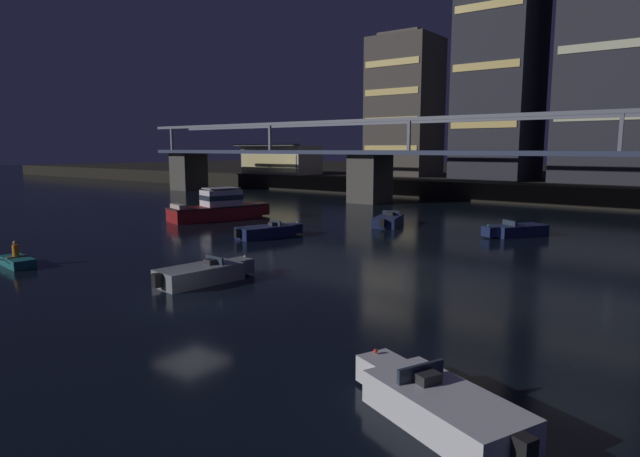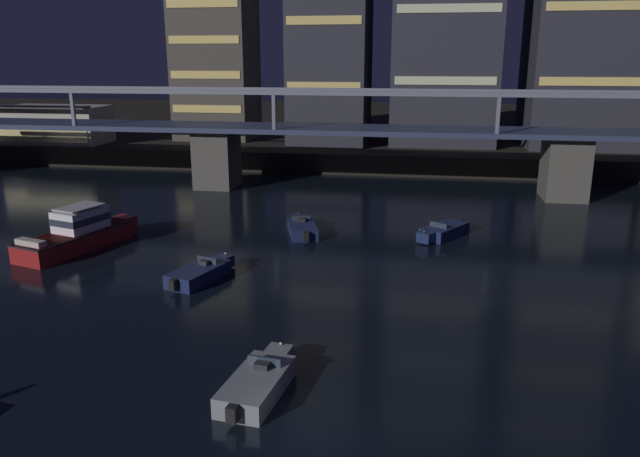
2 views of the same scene
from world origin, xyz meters
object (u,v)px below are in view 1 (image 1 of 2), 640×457
(waterfront_pavilion, at_px, (281,160))
(speedboat_mid_left, at_px, (203,273))
(tower_west_low, at_px, (405,107))
(tower_west_tall, at_px, (502,42))
(cabin_cruiser_near_left, at_px, (219,208))
(river_bridge, at_px, (511,168))
(speedboat_near_center, at_px, (516,230))
(speedboat_mid_right, at_px, (438,405))
(speedboat_mid_center, at_px, (389,220))
(tower_central, at_px, (622,16))
(speedboat_near_right, at_px, (268,231))
(dinghy_with_paddler, at_px, (17,261))

(waterfront_pavilion, xyz_separation_m, speedboat_mid_left, (37.83, -48.72, -4.02))
(tower_west_low, bearing_deg, tower_west_tall, -7.27)
(tower_west_tall, relative_size, cabin_cruiser_near_left, 3.77)
(river_bridge, bearing_deg, speedboat_near_center, -70.22)
(tower_west_low, height_order, waterfront_pavilion, tower_west_low)
(speedboat_near_center, height_order, speedboat_mid_right, same)
(speedboat_mid_center, bearing_deg, speedboat_mid_right, -58.11)
(waterfront_pavilion, xyz_separation_m, speedboat_mid_center, (35.33, -27.07, -4.02))
(speedboat_near_center, bearing_deg, tower_central, 89.08)
(waterfront_pavilion, relative_size, speedboat_mid_right, 2.46)
(tower_west_low, bearing_deg, speedboat_mid_right, -60.89)
(tower_west_low, height_order, speedboat_mid_center, tower_west_low)
(river_bridge, distance_m, speedboat_near_center, 15.73)
(tower_west_low, xyz_separation_m, speedboat_near_center, (27.44, -33.79, -11.93))
(tower_west_tall, xyz_separation_m, speedboat_near_right, (-1.12, -43.01, -19.25))
(river_bridge, relative_size, speedboat_mid_center, 19.87)
(waterfront_pavilion, relative_size, speedboat_mid_left, 2.37)
(river_bridge, distance_m, waterfront_pavilion, 41.85)
(speedboat_mid_center, xyz_separation_m, speedboat_mid_right, (16.89, -27.14, 0.00))
(tower_west_tall, xyz_separation_m, dinghy_with_paddler, (-5.35, -58.07, -19.39))
(tower_west_tall, bearing_deg, speedboat_near_center, -68.29)
(speedboat_mid_right, bearing_deg, speedboat_mid_left, 159.13)
(tower_west_low, relative_size, tower_central, 0.54)
(river_bridge, xyz_separation_m, waterfront_pavilion, (-40.12, 11.91, 0.09))
(dinghy_with_paddler, bearing_deg, speedboat_mid_left, 19.14)
(tower_west_low, distance_m, tower_west_tall, 16.56)
(dinghy_with_paddler, bearing_deg, river_bridge, 72.32)
(river_bridge, height_order, waterfront_pavilion, river_bridge)
(speedboat_near_right, bearing_deg, river_bridge, 71.17)
(waterfront_pavilion, distance_m, speedboat_mid_center, 44.69)
(speedboat_near_right, distance_m, speedboat_mid_center, 10.98)
(tower_west_tall, distance_m, speedboat_mid_right, 65.89)
(speedboat_mid_center, relative_size, speedboat_mid_right, 1.02)
(speedboat_near_right, bearing_deg, speedboat_mid_left, -60.74)
(speedboat_near_right, bearing_deg, tower_west_low, 106.88)
(speedboat_mid_left, height_order, speedboat_mid_right, same)
(tower_central, distance_m, speedboat_mid_center, 41.19)
(river_bridge, distance_m, tower_central, 25.89)
(tower_west_low, height_order, speedboat_mid_right, tower_west_low)
(river_bridge, distance_m, speedboat_mid_center, 16.38)
(tower_west_tall, height_order, waterfront_pavilion, tower_west_tall)
(tower_west_low, distance_m, waterfront_pavilion, 20.91)
(speedboat_near_center, xyz_separation_m, speedboat_mid_left, (-7.45, -22.48, 0.00))
(tower_west_low, height_order, tower_west_tall, tower_west_tall)
(tower_west_tall, bearing_deg, tower_central, 5.45)
(speedboat_near_center, bearing_deg, speedboat_mid_left, -108.32)
(river_bridge, xyz_separation_m, tower_west_tall, (-7.55, 17.58, 15.32))
(tower_central, relative_size, speedboat_mid_right, 7.58)
(speedboat_near_right, relative_size, speedboat_mid_right, 1.02)
(speedboat_near_center, relative_size, speedboat_near_right, 0.93)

